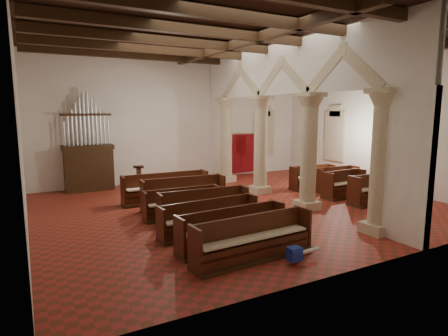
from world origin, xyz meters
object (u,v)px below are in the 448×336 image
pipe_organ (88,159)px  lectern (139,180)px  processional_banner (261,162)px  aisle_pew_0 (372,194)px  nave_pew_0 (254,245)px

pipe_organ → lectern: size_ratio=3.89×
processional_banner → aisle_pew_0: processional_banner is taller
processional_banner → nave_pew_0: bearing=-106.2°
aisle_pew_0 → processional_banner: bearing=96.1°
pipe_organ → processional_banner: size_ratio=1.82×
processional_banner → nave_pew_0: size_ratio=0.76×
aisle_pew_0 → nave_pew_0: bearing=-158.4°
pipe_organ → lectern: (1.94, -0.98, -0.90)m
aisle_pew_0 → lectern: bearing=138.8°
nave_pew_0 → aisle_pew_0: aisle_pew_0 is taller
aisle_pew_0 → pipe_organ: bearing=141.9°
processional_banner → aisle_pew_0: size_ratio=1.29×
processional_banner → aisle_pew_0: (0.42, -6.76, -0.42)m
processional_banner → aisle_pew_0: bearing=-67.9°
nave_pew_0 → aisle_pew_0: bearing=15.7°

